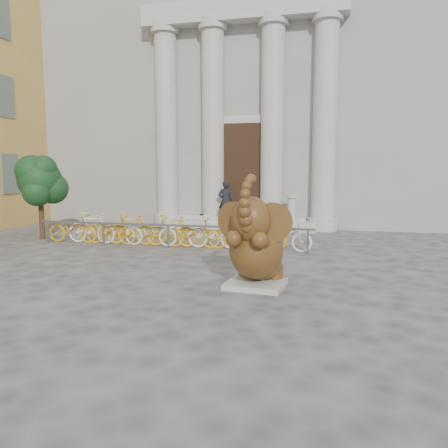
% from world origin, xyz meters
% --- Properties ---
extents(ground, '(80.00, 80.00, 0.00)m').
position_xyz_m(ground, '(0.00, 0.00, 0.00)').
color(ground, '#474442').
rests_on(ground, ground).
extents(classical_building, '(22.00, 10.70, 12.00)m').
position_xyz_m(classical_building, '(0.00, 14.93, 5.98)').
color(classical_building, gray).
rests_on(classical_building, ground).
extents(entrance_steps, '(6.00, 1.20, 0.36)m').
position_xyz_m(entrance_steps, '(0.00, 9.40, 0.18)').
color(entrance_steps, '#A8A59E').
rests_on(entrance_steps, ground).
extents(elephant_statue, '(1.52, 1.72, 2.27)m').
position_xyz_m(elephant_statue, '(2.03, 0.96, 0.83)').
color(elephant_statue, '#A8A59E').
rests_on(elephant_statue, ground).
extents(bike_rack, '(8.69, 0.53, 1.00)m').
position_xyz_m(bike_rack, '(-1.26, 4.99, 0.50)').
color(bike_rack, slate).
rests_on(bike_rack, ground).
extents(tree, '(1.64, 1.49, 2.84)m').
position_xyz_m(tree, '(-6.02, 5.31, 1.98)').
color(tree, '#332114').
rests_on(tree, ground).
extents(pedestrian, '(0.64, 0.48, 1.57)m').
position_xyz_m(pedestrian, '(-0.50, 9.05, 1.15)').
color(pedestrian, black).
rests_on(pedestrian, entrance_steps).
extents(balustrade_post, '(0.43, 0.43, 1.06)m').
position_xyz_m(balustrade_post, '(2.07, 9.10, 0.85)').
color(balustrade_post, '#A8A59E').
rests_on(balustrade_post, entrance_steps).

